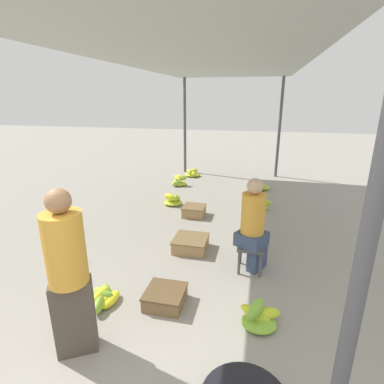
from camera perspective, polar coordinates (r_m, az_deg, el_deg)
canopy_post_front_right at (r=1.62m, az=29.00°, el=-16.24°), size 0.08×0.08×2.75m
canopy_post_back_left at (r=9.12m, az=-1.37°, el=12.35°), size 0.08×0.08×2.75m
canopy_post_back_right at (r=8.85m, az=16.32°, el=11.51°), size 0.08×0.08×2.75m
canopy_tarp at (r=5.16m, az=3.29°, el=23.76°), size 3.12×7.90×0.04m
vendor_foreground at (r=2.81m, az=-22.48°, el=-14.06°), size 0.45×0.45×1.55m
stool at (r=4.08m, az=11.12°, el=-10.72°), size 0.34×0.34×0.37m
vendor_seated at (r=3.93m, az=11.66°, el=-6.14°), size 0.46×0.46×1.27m
banana_pile_left_0 at (r=3.71m, az=-16.90°, el=-18.63°), size 0.40×0.50×0.16m
banana_pile_left_1 at (r=6.44m, az=-3.61°, el=-1.55°), size 0.41×0.40×0.27m
banana_pile_left_2 at (r=7.83m, az=-2.60°, el=2.09°), size 0.41×0.45×0.29m
banana_pile_left_3 at (r=8.73m, az=-0.01°, el=3.59°), size 0.45×0.46×0.23m
banana_pile_right_0 at (r=4.95m, az=10.75°, el=-8.30°), size 0.50×0.43×0.22m
banana_pile_right_1 at (r=3.34m, az=12.58°, el=-22.14°), size 0.44×0.35×0.27m
banana_pile_right_2 at (r=6.35m, az=12.40°, el=-2.49°), size 0.56×0.48×0.19m
banana_pile_right_3 at (r=7.69m, az=12.59°, el=1.03°), size 0.54×0.44×0.20m
crate_near at (r=5.84m, az=0.38°, el=-3.59°), size 0.42×0.42×0.20m
crate_mid at (r=4.60m, az=-0.27°, el=-9.79°), size 0.50×0.50×0.19m
crate_far at (r=3.55m, az=-5.14°, el=-19.31°), size 0.43×0.43×0.17m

